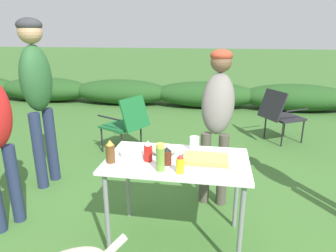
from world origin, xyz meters
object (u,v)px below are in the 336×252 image
folding_table (177,168)px  standing_person_in_olive_jacket (37,85)px  plate_stack (134,152)px  standing_person_in_gray_fleece (218,109)px  relish_jar (160,158)px  ketchup_bottle (148,151)px  food_tray (205,160)px  bbq_sauce_bottle (167,156)px  beer_bottle (110,152)px  camp_chair_green_behind_table (126,122)px  camp_chair_near_hedge (280,113)px  mustard_bottle (180,164)px  paper_cup_stack (194,143)px  mixing_bowl (164,149)px

folding_table → standing_person_in_olive_jacket: 1.83m
plate_stack → standing_person_in_gray_fleece: size_ratio=0.16×
relish_jar → ketchup_bottle: relish_jar is taller
food_tray → bbq_sauce_bottle: size_ratio=2.73×
folding_table → beer_bottle: beer_bottle is taller
camp_chair_green_behind_table → camp_chair_near_hedge: size_ratio=1.00×
mustard_bottle → relish_jar: relish_jar is taller
ketchup_bottle → camp_chair_green_behind_table: (-0.75, 1.85, -0.35)m
folding_table → relish_jar: relish_jar is taller
camp_chair_near_hedge → folding_table: bearing=-56.6°
camp_chair_near_hedge → camp_chair_green_behind_table: bearing=-100.4°
food_tray → camp_chair_green_behind_table: 2.20m
relish_jar → camp_chair_green_behind_table: relish_jar is taller
paper_cup_stack → camp_chair_near_hedge: bearing=64.4°
food_tray → relish_jar: 0.36m
folding_table → food_tray: 0.25m
plate_stack → camp_chair_green_behind_table: size_ratio=0.29×
paper_cup_stack → standing_person_in_olive_jacket: 1.83m
relish_jar → paper_cup_stack: bearing=64.5°
food_tray → standing_person_in_olive_jacket: standing_person_in_olive_jacket is taller
folding_table → camp_chair_near_hedge: camp_chair_near_hedge is taller
folding_table → ketchup_bottle: bearing=-163.8°
standing_person_in_gray_fleece → camp_chair_green_behind_table: (-1.26, 1.04, -0.50)m
beer_bottle → standing_person_in_olive_jacket: size_ratio=0.10×
standing_person_in_olive_jacket → plate_stack: bearing=-110.3°
paper_cup_stack → camp_chair_near_hedge: size_ratio=0.14×
paper_cup_stack → camp_chair_green_behind_table: paper_cup_stack is taller
paper_cup_stack → camp_chair_green_behind_table: size_ratio=0.14×
folding_table → mixing_bowl: size_ratio=5.12×
standing_person_in_gray_fleece → mustard_bottle: bearing=-98.6°
paper_cup_stack → mustard_bottle: (-0.06, -0.44, 0.01)m
beer_bottle → camp_chair_near_hedge: 3.28m
plate_stack → relish_jar: (0.26, -0.25, 0.08)m
mixing_bowl → paper_cup_stack: bearing=24.9°
beer_bottle → camp_chair_green_behind_table: size_ratio=0.21×
standing_person_in_olive_jacket → camp_chair_green_behind_table: size_ratio=2.19×
bbq_sauce_bottle → standing_person_in_gray_fleece: (0.36, 0.85, 0.16)m
mustard_bottle → standing_person_in_gray_fleece: (0.24, 0.97, 0.16)m
mixing_bowl → ketchup_bottle: ketchup_bottle is taller
plate_stack → bbq_sauce_bottle: bearing=-25.4°
folding_table → mixing_bowl: bearing=137.4°
bbq_sauce_bottle → standing_person_in_olive_jacket: standing_person_in_olive_jacket is taller
camp_chair_green_behind_table → standing_person_in_gray_fleece: bearing=-103.1°
mustard_bottle → ketchup_bottle: size_ratio=0.85×
paper_cup_stack → standing_person_in_olive_jacket: standing_person_in_olive_jacket is taller
folding_table → ketchup_bottle: (-0.21, -0.06, 0.16)m
food_tray → mustard_bottle: (-0.17, -0.18, 0.04)m
folding_table → standing_person_in_olive_jacket: standing_person_in_olive_jacket is taller
camp_chair_green_behind_table → camp_chair_near_hedge: bearing=-43.2°
beer_bottle → relish_jar: (0.40, -0.08, 0.01)m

